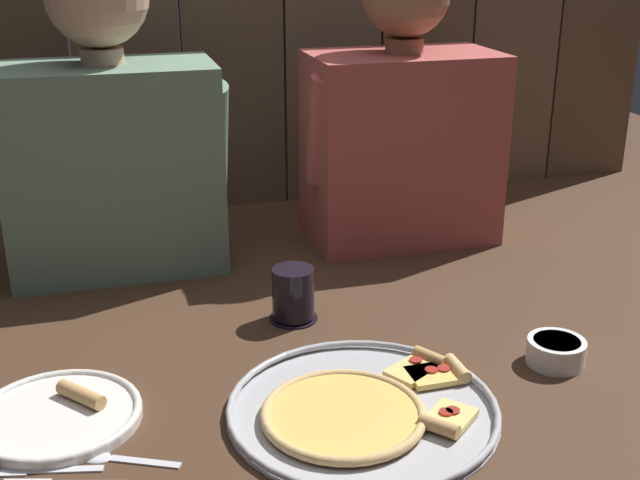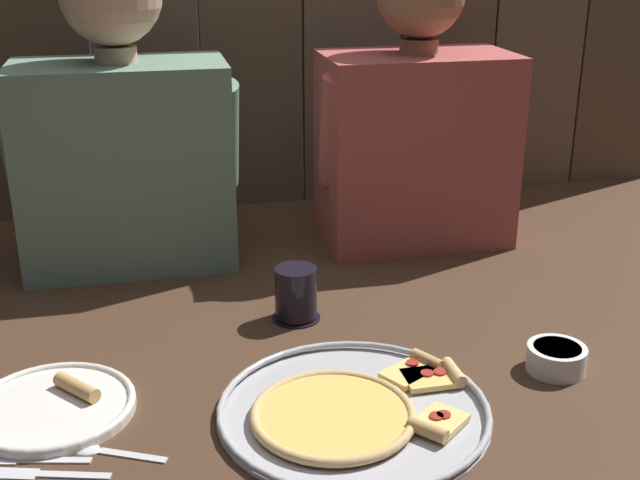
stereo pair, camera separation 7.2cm
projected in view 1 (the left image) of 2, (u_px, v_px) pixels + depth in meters
The scene contains 9 objects.
ground_plane at pixel (336, 369), 1.29m from camera, with size 3.20×3.20×0.00m, color #422B1C.
pizza_tray at pixel (362, 409), 1.17m from camera, with size 0.39×0.39×0.03m.
dinner_plate at pixel (58, 415), 1.15m from camera, with size 0.24×0.24×0.03m.
drinking_glass at pixel (293, 295), 1.44m from camera, with size 0.09×0.09×0.10m.
dipping_bowl at pixel (556, 350), 1.30m from camera, with size 0.09×0.09×0.04m.
table_fork at pixel (46, 469), 1.05m from camera, with size 0.13×0.04×0.01m.
table_spoon at pixel (111, 457), 1.07m from camera, with size 0.13×0.08×0.01m.
diner_left at pixel (109, 128), 1.59m from camera, with size 0.45×0.23×0.64m.
diner_right at pixel (402, 115), 1.74m from camera, with size 0.43×0.23×0.62m.
Camera 1 is at (-0.33, -1.08, 0.65)m, focal length 46.12 mm.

